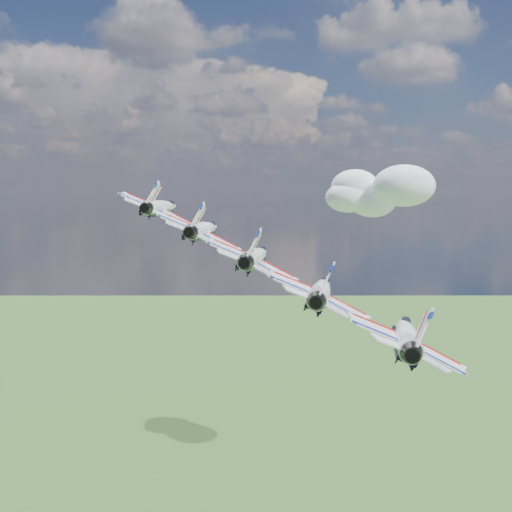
# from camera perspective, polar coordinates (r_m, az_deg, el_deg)

# --- Properties ---
(cloud_far) EXTENTS (52.87, 41.54, 20.77)m
(cloud_far) POSITION_cam_1_polar(r_m,az_deg,el_deg) (341.33, 10.13, 5.52)
(cloud_far) COLOR white
(jet_0) EXTENTS (13.85, 17.71, 9.06)m
(jet_0) POSITION_cam_1_polar(r_m,az_deg,el_deg) (98.37, -8.35, 4.34)
(jet_0) COLOR silver
(jet_1) EXTENTS (13.85, 17.71, 9.06)m
(jet_1) POSITION_cam_1_polar(r_m,az_deg,el_deg) (88.34, -4.63, 2.42)
(jet_1) COLOR white
(jet_2) EXTENTS (13.85, 17.71, 9.06)m
(jet_2) POSITION_cam_1_polar(r_m,az_deg,el_deg) (78.89, 0.00, 0.00)
(jet_2) COLOR white
(jet_3) EXTENTS (13.85, 17.71, 9.06)m
(jet_3) POSITION_cam_1_polar(r_m,az_deg,el_deg) (70.27, 5.82, -3.04)
(jet_3) COLOR white
(jet_4) EXTENTS (13.85, 17.71, 9.06)m
(jet_4) POSITION_cam_1_polar(r_m,az_deg,el_deg) (62.82, 13.20, -6.81)
(jet_4) COLOR white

